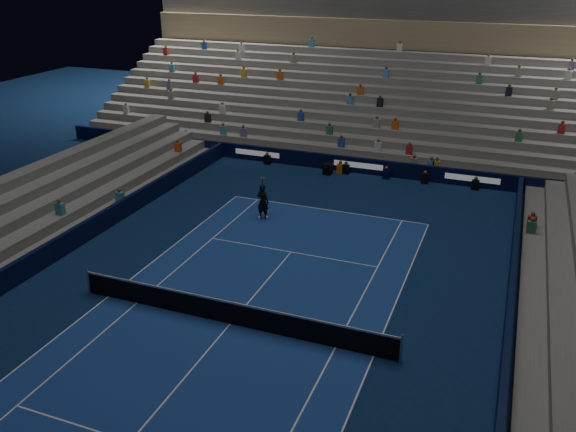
# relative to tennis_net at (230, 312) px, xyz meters

# --- Properties ---
(ground) EXTENTS (90.00, 90.00, 0.00)m
(ground) POSITION_rel_tennis_net_xyz_m (0.00, 0.00, -0.50)
(ground) COLOR #0B1F45
(ground) RESTS_ON ground
(court_surface) EXTENTS (10.97, 23.77, 0.01)m
(court_surface) POSITION_rel_tennis_net_xyz_m (0.00, 0.00, -0.50)
(court_surface) COLOR navy
(court_surface) RESTS_ON ground
(sponsor_barrier_far) EXTENTS (44.00, 0.25, 1.00)m
(sponsor_barrier_far) POSITION_rel_tennis_net_xyz_m (0.00, 18.50, -0.00)
(sponsor_barrier_far) COLOR black
(sponsor_barrier_far) RESTS_ON ground
(sponsor_barrier_east) EXTENTS (0.25, 37.00, 1.00)m
(sponsor_barrier_east) POSITION_rel_tennis_net_xyz_m (9.70, 0.00, -0.00)
(sponsor_barrier_east) COLOR black
(sponsor_barrier_east) RESTS_ON ground
(sponsor_barrier_west) EXTENTS (0.25, 37.00, 1.00)m
(sponsor_barrier_west) POSITION_rel_tennis_net_xyz_m (-9.70, 0.00, -0.00)
(sponsor_barrier_west) COLOR black
(sponsor_barrier_west) RESTS_ON ground
(grandstand_main) EXTENTS (44.00, 15.20, 11.20)m
(grandstand_main) POSITION_rel_tennis_net_xyz_m (0.00, 27.90, 2.87)
(grandstand_main) COLOR slate
(grandstand_main) RESTS_ON ground
(tennis_net) EXTENTS (12.90, 0.10, 1.10)m
(tennis_net) POSITION_rel_tennis_net_xyz_m (0.00, 0.00, 0.00)
(tennis_net) COLOR #B2B2B7
(tennis_net) RESTS_ON ground
(tennis_player) EXTENTS (0.74, 0.54, 1.89)m
(tennis_player) POSITION_rel_tennis_net_xyz_m (-2.78, 9.56, 0.44)
(tennis_player) COLOR black
(tennis_player) RESTS_ON ground
(broadcast_camera) EXTENTS (0.52, 0.98, 0.68)m
(broadcast_camera) POSITION_rel_tennis_net_xyz_m (-1.76, 17.55, -0.16)
(broadcast_camera) COLOR black
(broadcast_camera) RESTS_ON ground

